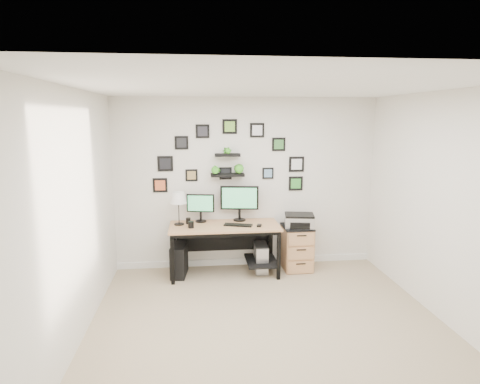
{
  "coord_description": "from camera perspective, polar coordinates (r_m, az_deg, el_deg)",
  "views": [
    {
      "loc": [
        -0.78,
        -4.02,
        2.31
      ],
      "look_at": [
        -0.12,
        1.83,
        1.2
      ],
      "focal_mm": 30.0,
      "sensor_mm": 36.0,
      "label": 1
    }
  ],
  "objects": [
    {
      "name": "desk",
      "position": [
        5.95,
        -1.88,
        -5.77
      ],
      "size": [
        1.6,
        0.7,
        0.75
      ],
      "color": "tan",
      "rests_on": "ground"
    },
    {
      "name": "pc_tower_grey",
      "position": [
        6.16,
        2.98,
        -9.31
      ],
      "size": [
        0.2,
        0.43,
        0.42
      ],
      "color": "gray",
      "rests_on": "ground"
    },
    {
      "name": "wall_decor",
      "position": [
        6.01,
        -1.54,
        4.47
      ],
      "size": [
        2.31,
        0.18,
        1.1
      ],
      "color": "black",
      "rests_on": "ground"
    },
    {
      "name": "mug",
      "position": [
        5.76,
        -6.99,
        -4.63
      ],
      "size": [
        0.08,
        0.08,
        0.09
      ],
      "primitive_type": "cylinder",
      "color": "black",
      "rests_on": "desk"
    },
    {
      "name": "monitor_right",
      "position": [
        6.05,
        -0.08,
        -1.18
      ],
      "size": [
        0.57,
        0.21,
        0.54
      ],
      "color": "black",
      "rests_on": "desk"
    },
    {
      "name": "mouse",
      "position": [
        5.81,
        2.76,
        -4.78
      ],
      "size": [
        0.09,
        0.11,
        0.03
      ],
      "primitive_type": "cube",
      "rotation": [
        0.0,
        0.0,
        -0.31
      ],
      "color": "black",
      "rests_on": "desk"
    },
    {
      "name": "monitor_left",
      "position": [
        6.02,
        -5.64,
        -1.96
      ],
      "size": [
        0.41,
        0.19,
        0.42
      ],
      "color": "black",
      "rests_on": "desk"
    },
    {
      "name": "room",
      "position": [
        6.47,
        0.92,
        -9.79
      ],
      "size": [
        4.0,
        4.0,
        4.0
      ],
      "color": "tan",
      "rests_on": "ground"
    },
    {
      "name": "table_lamp",
      "position": [
        5.88,
        -8.75,
        -0.92
      ],
      "size": [
        0.24,
        0.24,
        0.49
      ],
      "color": "black",
      "rests_on": "desk"
    },
    {
      "name": "keyboard",
      "position": [
        5.84,
        -0.27,
        -4.71
      ],
      "size": [
        0.43,
        0.25,
        0.02
      ],
      "primitive_type": "cube",
      "rotation": [
        0.0,
        0.0,
        -0.3
      ],
      "color": "black",
      "rests_on": "desk"
    },
    {
      "name": "pc_tower_black",
      "position": [
        6.05,
        -8.66,
        -9.54
      ],
      "size": [
        0.26,
        0.48,
        0.46
      ],
      "primitive_type": "cube",
      "rotation": [
        0.0,
        0.0,
        -0.11
      ],
      "color": "black",
      "rests_on": "ground"
    },
    {
      "name": "file_cabinet",
      "position": [
        6.26,
        8.07,
        -7.81
      ],
      "size": [
        0.43,
        0.53,
        0.67
      ],
      "color": "tan",
      "rests_on": "ground"
    },
    {
      "name": "pen_cup",
      "position": [
        5.99,
        -7.37,
        -4.08
      ],
      "size": [
        0.07,
        0.07,
        0.09
      ],
      "primitive_type": "cylinder",
      "color": "black",
      "rests_on": "desk"
    },
    {
      "name": "printer",
      "position": [
        6.12,
        8.42,
        -4.03
      ],
      "size": [
        0.48,
        0.41,
        0.19
      ],
      "color": "silver",
      "rests_on": "file_cabinet"
    }
  ]
}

